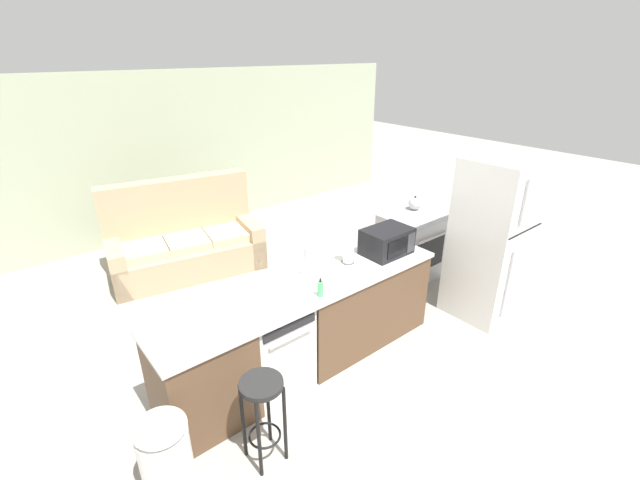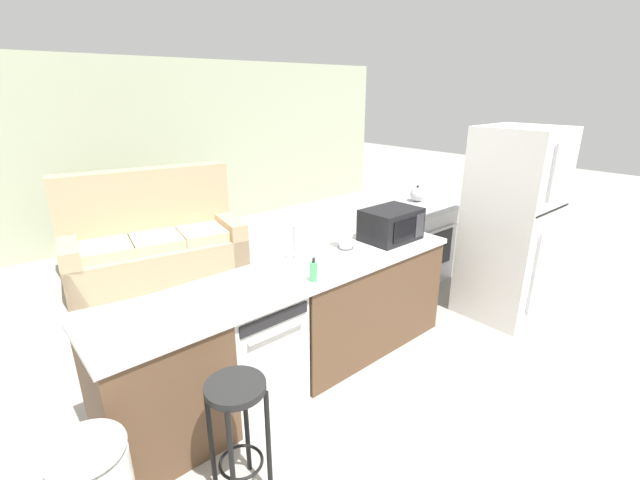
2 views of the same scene
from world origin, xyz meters
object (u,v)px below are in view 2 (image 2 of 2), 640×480
at_px(bar_stool, 238,416).
at_px(soap_bottle, 314,271).
at_px(microwave, 391,224).
at_px(kettle, 417,194).
at_px(stove_range, 414,243).
at_px(paper_towel_roll, 346,233).
at_px(couch, 155,243).
at_px(refrigerator, 510,225).
at_px(dishwasher, 253,347).

bearing_deg(bar_stool, soap_bottle, 25.42).
distance_m(microwave, kettle, 1.47).
relative_size(stove_range, paper_towel_roll, 3.19).
bearing_deg(kettle, couch, 140.28).
distance_m(refrigerator, microwave, 1.26).
bearing_deg(couch, soap_bottle, -88.77).
bearing_deg(stove_range, bar_stool, -159.00).
xyz_separation_m(stove_range, paper_towel_roll, (-1.59, -0.45, 0.59)).
height_order(stove_range, soap_bottle, soap_bottle).
xyz_separation_m(dishwasher, kettle, (2.77, 0.68, 0.56)).
bearing_deg(soap_bottle, kettle, 20.66).
xyz_separation_m(stove_range, bar_stool, (-3.10, -1.19, 0.08)).
xyz_separation_m(dishwasher, couch, (0.33, 2.71, -0.03)).
bearing_deg(kettle, stove_range, -142.29).
bearing_deg(kettle, paper_towel_roll, -161.76).
xyz_separation_m(refrigerator, kettle, (0.17, 1.23, 0.06)).
distance_m(soap_bottle, couch, 2.98).
relative_size(soap_bottle, kettle, 0.86).
xyz_separation_m(microwave, bar_stool, (-1.97, -0.64, -0.50)).
bearing_deg(paper_towel_roll, dishwasher, -174.33).
height_order(stove_range, bar_stool, stove_range).
relative_size(dishwasher, stove_range, 0.93).
height_order(soap_bottle, couch, couch).
bearing_deg(bar_stool, kettle, 21.99).
xyz_separation_m(stove_range, soap_bottle, (-2.21, -0.77, 0.52)).
distance_m(stove_range, refrigerator, 1.20).
bearing_deg(soap_bottle, refrigerator, -8.54).
bearing_deg(couch, bar_stool, -103.90).
bearing_deg(refrigerator, stove_range, 89.99).
bearing_deg(microwave, dishwasher, 179.95).
relative_size(paper_towel_roll, couch, 0.13).
bearing_deg(dishwasher, microwave, -0.05).
relative_size(soap_bottle, bar_stool, 0.24).
distance_m(dishwasher, microwave, 1.60).
height_order(microwave, paper_towel_roll, paper_towel_roll).
bearing_deg(kettle, bar_stool, -158.01).
xyz_separation_m(paper_towel_roll, couch, (-0.69, 2.61, -0.64)).
relative_size(dishwasher, couch, 0.39).
distance_m(paper_towel_roll, bar_stool, 1.76).
xyz_separation_m(bar_stool, couch, (0.83, 3.35, -0.14)).
bearing_deg(couch, microwave, -67.10).
relative_size(microwave, bar_stool, 0.68).
xyz_separation_m(dishwasher, soap_bottle, (0.39, -0.22, 0.55)).
xyz_separation_m(refrigerator, paper_towel_roll, (-1.59, 0.65, 0.11)).
height_order(soap_bottle, kettle, kettle).
bearing_deg(refrigerator, paper_towel_roll, 157.70).
distance_m(stove_range, bar_stool, 3.32).
bearing_deg(refrigerator, couch, 124.91).
xyz_separation_m(soap_bottle, bar_stool, (-0.89, -0.42, -0.44)).
distance_m(stove_range, kettle, 0.58).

